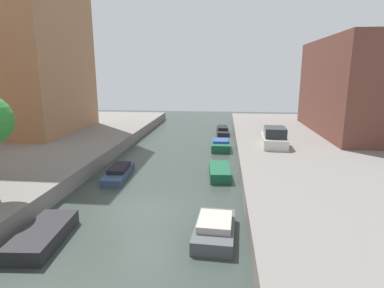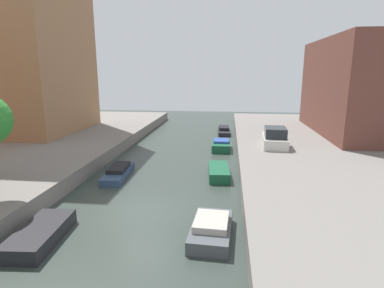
{
  "view_description": "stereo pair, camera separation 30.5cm",
  "coord_description": "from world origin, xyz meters",
  "px_view_note": "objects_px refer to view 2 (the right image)",
  "views": [
    {
      "loc": [
        3.88,
        -14.37,
        6.91
      ],
      "look_at": [
        1.38,
        9.63,
        1.37
      ],
      "focal_mm": 29.29,
      "sensor_mm": 36.0,
      "label": 1
    },
    {
      "loc": [
        4.19,
        -14.33,
        6.91
      ],
      "look_at": [
        1.38,
        9.63,
        1.37
      ],
      "focal_mm": 29.29,
      "sensor_mm": 36.0,
      "label": 2
    }
  ],
  "objects_px": {
    "apartment_tower_far": "(20,20)",
    "moored_boat_left_2": "(40,234)",
    "moored_boat_right_3": "(219,172)",
    "moored_boat_right_5": "(224,131)",
    "low_block_right": "(374,87)",
    "parked_car": "(275,138)",
    "moored_boat_right_2": "(211,229)",
    "moored_boat_right_4": "(221,145)",
    "moored_boat_left_3": "(118,172)"
  },
  "relations": [
    {
      "from": "moored_boat_left_3",
      "to": "moored_boat_right_3",
      "type": "bearing_deg",
      "value": 6.23
    },
    {
      "from": "moored_boat_right_5",
      "to": "moored_boat_right_2",
      "type": "bearing_deg",
      "value": -90.3
    },
    {
      "from": "low_block_right",
      "to": "moored_boat_right_2",
      "type": "relative_size",
      "value": 4.54
    },
    {
      "from": "low_block_right",
      "to": "apartment_tower_far",
      "type": "bearing_deg",
      "value": -175.78
    },
    {
      "from": "apartment_tower_far",
      "to": "moored_boat_left_2",
      "type": "relative_size",
      "value": 5.82
    },
    {
      "from": "moored_boat_left_2",
      "to": "moored_boat_right_4",
      "type": "relative_size",
      "value": 1.21
    },
    {
      "from": "apartment_tower_far",
      "to": "moored_boat_right_3",
      "type": "relative_size",
      "value": 6.29
    },
    {
      "from": "moored_boat_right_3",
      "to": "moored_boat_right_5",
      "type": "distance_m",
      "value": 15.5
    },
    {
      "from": "apartment_tower_far",
      "to": "moored_boat_right_4",
      "type": "height_order",
      "value": "apartment_tower_far"
    },
    {
      "from": "low_block_right",
      "to": "moored_boat_left_3",
      "type": "xyz_separation_m",
      "value": [
        -21.15,
        -12.85,
        -5.23
      ]
    },
    {
      "from": "moored_boat_left_2",
      "to": "low_block_right",
      "type": "bearing_deg",
      "value": 44.81
    },
    {
      "from": "moored_boat_left_2",
      "to": "moored_boat_right_4",
      "type": "bearing_deg",
      "value": 67.13
    },
    {
      "from": "moored_boat_right_4",
      "to": "moored_boat_right_5",
      "type": "height_order",
      "value": "moored_boat_right_4"
    },
    {
      "from": "parked_car",
      "to": "moored_boat_right_4",
      "type": "distance_m",
      "value": 5.09
    },
    {
      "from": "apartment_tower_far",
      "to": "moored_boat_right_4",
      "type": "relative_size",
      "value": 7.07
    },
    {
      "from": "moored_boat_right_3",
      "to": "moored_boat_right_5",
      "type": "bearing_deg",
      "value": 89.75
    },
    {
      "from": "parked_car",
      "to": "moored_boat_right_4",
      "type": "height_order",
      "value": "parked_car"
    },
    {
      "from": "moored_boat_right_3",
      "to": "moored_boat_right_5",
      "type": "xyz_separation_m",
      "value": [
        0.07,
        15.5,
        -0.01
      ]
    },
    {
      "from": "apartment_tower_far",
      "to": "moored_boat_right_2",
      "type": "relative_size",
      "value": 6.39
    },
    {
      "from": "low_block_right",
      "to": "moored_boat_left_2",
      "type": "relative_size",
      "value": 4.14
    },
    {
      "from": "low_block_right",
      "to": "moored_boat_right_3",
      "type": "xyz_separation_m",
      "value": [
        -14.36,
        -12.1,
        -5.2
      ]
    },
    {
      "from": "moored_boat_left_3",
      "to": "moored_boat_right_5",
      "type": "bearing_deg",
      "value": 67.1
    },
    {
      "from": "moored_boat_left_2",
      "to": "moored_boat_right_5",
      "type": "distance_m",
      "value": 25.76
    },
    {
      "from": "moored_boat_left_2",
      "to": "moored_boat_right_2",
      "type": "height_order",
      "value": "moored_boat_right_2"
    },
    {
      "from": "moored_boat_right_3",
      "to": "moored_boat_right_5",
      "type": "height_order",
      "value": "moored_boat_right_5"
    },
    {
      "from": "moored_boat_left_3",
      "to": "moored_boat_right_2",
      "type": "bearing_deg",
      "value": -47.27
    },
    {
      "from": "moored_boat_right_5",
      "to": "parked_car",
      "type": "bearing_deg",
      "value": -67.4
    },
    {
      "from": "moored_boat_right_5",
      "to": "moored_boat_right_4",
      "type": "bearing_deg",
      "value": -90.74
    },
    {
      "from": "parked_car",
      "to": "moored_boat_right_5",
      "type": "bearing_deg",
      "value": 112.6
    },
    {
      "from": "apartment_tower_far",
      "to": "moored_boat_right_4",
      "type": "distance_m",
      "value": 22.8
    },
    {
      "from": "apartment_tower_far",
      "to": "moored_boat_left_2",
      "type": "xyz_separation_m",
      "value": [
        12.52,
        -18.83,
        -11.54
      ]
    },
    {
      "from": "moored_boat_left_2",
      "to": "moored_boat_left_3",
      "type": "xyz_separation_m",
      "value": [
        0.33,
        8.49,
        -0.01
      ]
    },
    {
      "from": "apartment_tower_far",
      "to": "moored_boat_right_2",
      "type": "height_order",
      "value": "apartment_tower_far"
    },
    {
      "from": "low_block_right",
      "to": "moored_boat_right_5",
      "type": "distance_m",
      "value": 15.59
    },
    {
      "from": "moored_boat_left_2",
      "to": "moored_boat_right_4",
      "type": "xyz_separation_m",
      "value": [
        7.09,
        16.8,
        0.09
      ]
    },
    {
      "from": "moored_boat_right_3",
      "to": "apartment_tower_far",
      "type": "bearing_deg",
      "value": 153.96
    },
    {
      "from": "moored_boat_right_2",
      "to": "moored_boat_right_3",
      "type": "distance_m",
      "value": 8.03
    },
    {
      "from": "moored_boat_right_4",
      "to": "moored_boat_right_2",
      "type": "bearing_deg",
      "value": -90.08
    },
    {
      "from": "moored_boat_right_2",
      "to": "apartment_tower_far",
      "type": "bearing_deg",
      "value": 138.0
    },
    {
      "from": "apartment_tower_far",
      "to": "moored_boat_right_5",
      "type": "relative_size",
      "value": 5.05
    },
    {
      "from": "moored_boat_right_2",
      "to": "moored_boat_left_2",
      "type": "bearing_deg",
      "value": -170.34
    },
    {
      "from": "low_block_right",
      "to": "moored_boat_right_5",
      "type": "xyz_separation_m",
      "value": [
        -14.29,
        3.39,
        -5.21
      ]
    },
    {
      "from": "moored_boat_right_2",
      "to": "moored_boat_right_5",
      "type": "relative_size",
      "value": 0.79
    },
    {
      "from": "moored_boat_right_2",
      "to": "moored_boat_right_3",
      "type": "bearing_deg",
      "value": 89.6
    },
    {
      "from": "moored_boat_right_2",
      "to": "moored_boat_right_3",
      "type": "relative_size",
      "value": 0.98
    },
    {
      "from": "moored_boat_left_2",
      "to": "moored_boat_right_3",
      "type": "xyz_separation_m",
      "value": [
        7.12,
        9.24,
        0.02
      ]
    },
    {
      "from": "moored_boat_right_3",
      "to": "moored_boat_right_4",
      "type": "height_order",
      "value": "moored_boat_right_4"
    },
    {
      "from": "low_block_right",
      "to": "moored_boat_left_2",
      "type": "height_order",
      "value": "low_block_right"
    },
    {
      "from": "apartment_tower_far",
      "to": "moored_boat_right_3",
      "type": "xyz_separation_m",
      "value": [
        19.64,
        -9.6,
        -11.52
      ]
    },
    {
      "from": "moored_boat_left_2",
      "to": "apartment_tower_far",
      "type": "bearing_deg",
      "value": 123.61
    }
  ]
}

